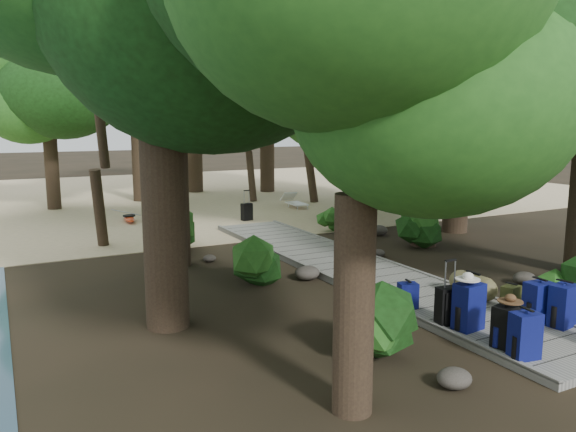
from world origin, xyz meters
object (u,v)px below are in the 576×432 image
backpack_left_a (525,333)px  suitcase_on_boardwalk (448,306)px  backpack_left_d (408,294)px  lone_suitcase_on_sand (247,212)px  duffel_right_khaki (473,285)px  backpack_right_d (511,297)px  backpack_right_b (563,303)px  kayak (129,217)px  sun_lounger (297,201)px  backpack_left_b (505,324)px  backpack_right_c (538,300)px  backpack_left_c (469,304)px

backpack_left_a → suitcase_on_boardwalk: backpack_left_a is taller
backpack_left_d → lone_suitcase_on_sand: (1.27, 9.98, -0.06)m
duffel_right_khaki → suitcase_on_boardwalk: bearing=-149.7°
backpack_left_d → backpack_right_d: backpack_left_d is taller
backpack_right_b → backpack_left_d: bearing=121.3°
lone_suitcase_on_sand → kayak: bearing=144.3°
backpack_left_d → kayak: (-2.35, 11.57, -0.20)m
suitcase_on_boardwalk → backpack_left_d: bearing=100.3°
lone_suitcase_on_sand → sun_lounger: bearing=18.9°
backpack_left_b → suitcase_on_boardwalk: 1.06m
backpack_left_a → backpack_left_b: bearing=86.2°
kayak → sun_lounger: bearing=5.9°
lone_suitcase_on_sand → kayak: (-3.62, 1.59, -0.14)m
lone_suitcase_on_sand → backpack_left_b: bearing=-107.3°
kayak → backpack_right_d: bearing=-68.0°
sun_lounger → backpack_left_a: bearing=-101.6°
backpack_left_b → backpack_right_c: (1.30, 0.48, 0.03)m
backpack_right_b → kayak: backpack_right_b is taller
kayak → backpack_right_c: bearing=-68.9°
backpack_left_b → backpack_left_d: bearing=81.1°
backpack_left_d → lone_suitcase_on_sand: bearing=100.3°
backpack_left_b → backpack_left_d: 1.99m
suitcase_on_boardwalk → kayak: (-2.40, 12.51, -0.26)m
backpack_left_b → backpack_left_d: size_ratio=1.36×
backpack_left_a → lone_suitcase_on_sand: backpack_left_a is taller
backpack_left_a → backpack_right_d: bearing=54.9°
duffel_right_khaki → sun_lounger: bearing=75.9°
sun_lounger → backpack_right_b: bearing=-96.1°
suitcase_on_boardwalk → lone_suitcase_on_sand: (1.22, 10.91, -0.12)m
backpack_left_a → backpack_right_c: size_ratio=0.99×
backpack_left_c → lone_suitcase_on_sand: bearing=77.8°
backpack_left_b → backpack_right_c: bearing=7.3°
backpack_left_c → backpack_left_d: backpack_left_c is taller
backpack_right_d → backpack_right_b: bearing=-96.9°
backpack_right_c → kayak: size_ratio=0.25×
backpack_right_b → duffel_right_khaki: backpack_right_b is taller
backpack_right_c → backpack_left_d: bearing=135.9°
backpack_right_c → backpack_left_a: bearing=-144.7°
backpack_left_a → backpack_left_c: backpack_left_c is taller
backpack_left_a → suitcase_on_boardwalk: bearing=98.6°
duffel_right_khaki → sun_lounger: size_ratio=0.38×
suitcase_on_boardwalk → sun_lounger: size_ratio=0.36×
backpack_right_d → suitcase_on_boardwalk: (-1.43, -0.01, 0.06)m
backpack_left_b → kayak: (-2.48, 13.56, -0.29)m
backpack_left_c → sun_lounger: bearing=66.3°
duffel_right_khaki → lone_suitcase_on_sand: (-0.22, 10.03, -0.03)m
backpack_left_c → kayak: (-2.52, 12.82, -0.36)m
backpack_left_d → lone_suitcase_on_sand: 10.06m
lone_suitcase_on_sand → kayak: 3.95m
backpack_left_d → duffel_right_khaki: backpack_left_d is taller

